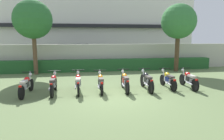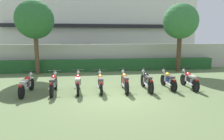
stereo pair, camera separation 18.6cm
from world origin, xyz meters
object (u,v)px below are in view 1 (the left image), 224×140
(motorcycle_in_row_7, at_px, (189,79))
(motorcycle_in_row_1, at_px, (53,84))
(motorcycle_in_row_3, at_px, (101,82))
(motorcycle_in_row_4, at_px, (125,81))
(tree_far_side, at_px, (179,22))
(motorcycle_in_row_6, at_px, (168,80))
(tree_near_inspector, at_px, (33,20))
(motorcycle_in_row_5, at_px, (147,81))
(parked_car, at_px, (75,54))
(motorcycle_in_row_0, at_px, (26,85))
(motorcycle_in_row_2, at_px, (78,83))

(motorcycle_in_row_7, bearing_deg, motorcycle_in_row_1, 92.54)
(motorcycle_in_row_3, relative_size, motorcycle_in_row_4, 0.96)
(tree_far_side, distance_m, motorcycle_in_row_6, 6.18)
(tree_near_inspector, bearing_deg, motorcycle_in_row_5, -39.44)
(motorcycle_in_row_3, distance_m, motorcycle_in_row_4, 1.14)
(motorcycle_in_row_3, height_order, motorcycle_in_row_6, same)
(motorcycle_in_row_3, bearing_deg, tree_near_inspector, 39.67)
(parked_car, height_order, motorcycle_in_row_3, parked_car)
(tree_near_inspector, height_order, motorcycle_in_row_4, tree_near_inspector)
(tree_far_side, distance_m, motorcycle_in_row_5, 6.85)
(parked_car, height_order, motorcycle_in_row_0, parked_car)
(motorcycle_in_row_2, relative_size, motorcycle_in_row_4, 1.02)
(motorcycle_in_row_0, relative_size, motorcycle_in_row_7, 1.03)
(motorcycle_in_row_5, relative_size, motorcycle_in_row_7, 1.01)
(motorcycle_in_row_1, xyz_separation_m, motorcycle_in_row_5, (4.31, -0.05, 0.00))
(motorcycle_in_row_0, xyz_separation_m, motorcycle_in_row_1, (1.15, 0.03, 0.01))
(tree_far_side, bearing_deg, motorcycle_in_row_6, -120.97)
(parked_car, relative_size, motorcycle_in_row_5, 2.39)
(parked_car, relative_size, tree_near_inspector, 0.92)
(motorcycle_in_row_1, bearing_deg, parked_car, -5.09)
(motorcycle_in_row_1, relative_size, motorcycle_in_row_2, 0.99)
(parked_car, distance_m, motorcycle_in_row_7, 11.14)
(motorcycle_in_row_2, xyz_separation_m, motorcycle_in_row_4, (2.17, -0.07, 0.00))
(tree_far_side, height_order, motorcycle_in_row_4, tree_far_side)
(motorcycle_in_row_4, bearing_deg, motorcycle_in_row_2, 91.05)
(motorcycle_in_row_7, bearing_deg, motorcycle_in_row_4, 92.77)
(motorcycle_in_row_4, bearing_deg, motorcycle_in_row_0, 92.91)
(tree_near_inspector, distance_m, motorcycle_in_row_7, 10.19)
(motorcycle_in_row_5, bearing_deg, parked_car, 21.59)
(motorcycle_in_row_6, bearing_deg, tree_far_side, -30.94)
(tree_near_inspector, bearing_deg, motorcycle_in_row_3, -51.66)
(parked_car, bearing_deg, tree_near_inspector, -120.10)
(motorcycle_in_row_3, xyz_separation_m, motorcycle_in_row_4, (1.14, -0.06, 0.02))
(motorcycle_in_row_0, height_order, motorcycle_in_row_5, motorcycle_in_row_5)
(motorcycle_in_row_0, distance_m, motorcycle_in_row_1, 1.15)
(motorcycle_in_row_6, bearing_deg, tree_near_inspector, 56.06)
(motorcycle_in_row_2, relative_size, motorcycle_in_row_3, 1.06)
(motorcycle_in_row_4, bearing_deg, tree_near_inspector, 48.13)
(motorcycle_in_row_0, height_order, motorcycle_in_row_4, motorcycle_in_row_4)
(tree_far_side, height_order, motorcycle_in_row_1, tree_far_side)
(motorcycle_in_row_7, bearing_deg, motorcycle_in_row_0, 92.85)
(parked_car, height_order, motorcycle_in_row_4, parked_car)
(motorcycle_in_row_0, distance_m, motorcycle_in_row_6, 6.60)
(motorcycle_in_row_5, bearing_deg, motorcycle_in_row_4, 90.07)
(motorcycle_in_row_2, xyz_separation_m, motorcycle_in_row_7, (5.39, -0.08, -0.01))
(tree_near_inspector, distance_m, motorcycle_in_row_6, 9.31)
(tree_near_inspector, distance_m, tree_far_side, 10.01)
(motorcycle_in_row_6, bearing_deg, motorcycle_in_row_1, 90.98)
(parked_car, xyz_separation_m, motorcycle_in_row_0, (-1.89, -9.54, -0.50))
(motorcycle_in_row_2, relative_size, motorcycle_in_row_7, 1.03)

